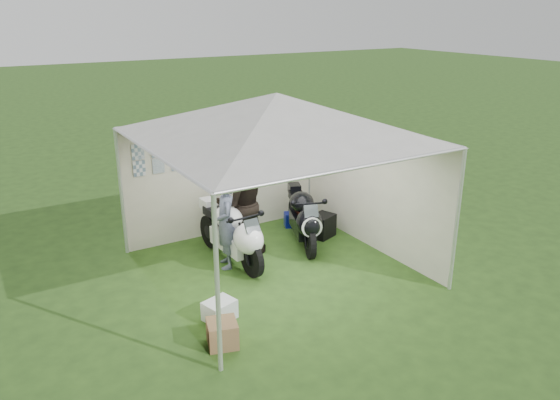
% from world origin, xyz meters
% --- Properties ---
extents(ground, '(80.00, 80.00, 0.00)m').
position_xyz_m(ground, '(0.00, 0.00, 0.00)').
color(ground, '#284618').
rests_on(ground, ground).
extents(canopy_tent, '(5.66, 5.66, 3.00)m').
position_xyz_m(canopy_tent, '(-0.00, 0.03, 2.58)').
color(canopy_tent, silver).
rests_on(canopy_tent, ground).
extents(motorcycle_white, '(0.53, 2.07, 1.02)m').
position_xyz_m(motorcycle_white, '(-0.52, 0.61, 0.57)').
color(motorcycle_white, black).
rests_on(motorcycle_white, ground).
extents(motorcycle_black, '(1.00, 1.94, 1.00)m').
position_xyz_m(motorcycle_black, '(0.96, 0.65, 0.56)').
color(motorcycle_black, black).
rests_on(motorcycle_black, ground).
extents(paddock_stand, '(0.45, 0.37, 0.29)m').
position_xyz_m(paddock_stand, '(1.30, 1.51, 0.14)').
color(paddock_stand, '#121FBF').
rests_on(paddock_stand, ground).
extents(person_dark_jacket, '(1.04, 0.88, 1.89)m').
position_xyz_m(person_dark_jacket, '(-0.18, 0.95, 0.95)').
color(person_dark_jacket, black).
rests_on(person_dark_jacket, ground).
extents(person_blue_jacket, '(0.53, 0.66, 1.59)m').
position_xyz_m(person_blue_jacket, '(-0.67, 0.57, 0.79)').
color(person_blue_jacket, slate).
rests_on(person_blue_jacket, ground).
extents(equipment_box, '(0.54, 0.49, 0.45)m').
position_xyz_m(equipment_box, '(1.49, 0.77, 0.22)').
color(equipment_box, black).
rests_on(equipment_box, ground).
extents(crate_0, '(0.50, 0.44, 0.28)m').
position_xyz_m(crate_0, '(-1.51, -0.93, 0.14)').
color(crate_0, silver).
rests_on(crate_0, ground).
extents(crate_1, '(0.48, 0.48, 0.35)m').
position_xyz_m(crate_1, '(-1.75, -1.53, 0.17)').
color(crate_1, brown).
rests_on(crate_1, ground).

